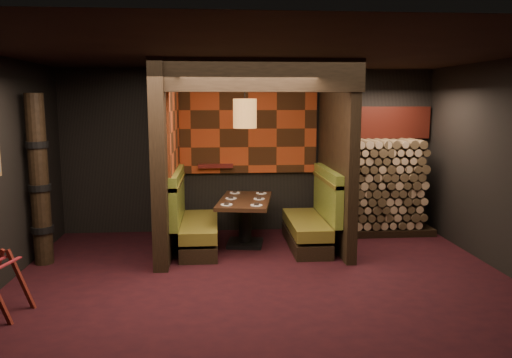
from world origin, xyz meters
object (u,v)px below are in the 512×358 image
Objects in this scene: pendant_lamp at (245,113)px; booth_bench_left at (193,224)px; dining_table at (245,213)px; booth_bench_right at (313,222)px; firewood_stack at (382,187)px; totem_column at (39,181)px.

booth_bench_left is at bearing -174.22° from pendant_lamp.
booth_bench_right is at bearing -7.11° from dining_table.
booth_bench_right is 2.01m from pendant_lamp.
dining_table is at bearing -166.83° from firewood_stack.
totem_column is 1.39× the size of firewood_stack.
totem_column is (-2.09, -0.55, 0.79)m from booth_bench_left.
dining_table is at bearing 172.89° from booth_bench_right.
dining_table is at bearing 90.00° from pendant_lamp.
firewood_stack is at bearing 14.28° from pendant_lamp.
booth_bench_left is 1.04× the size of dining_table.
booth_bench_right reaches higher than dining_table.
booth_bench_left is 1.90m from pendant_lamp.
totem_column is at bearing -172.14° from booth_bench_right.
totem_column is at bearing -167.73° from pendant_lamp.
booth_bench_left is at bearing -167.83° from firewood_stack.
firewood_stack reaches higher than booth_bench_left.
totem_column reaches higher than booth_bench_left.
firewood_stack is (3.25, 0.70, 0.42)m from booth_bench_left.
booth_bench_right is 4.10m from totem_column.
pendant_lamp reaches higher than booth_bench_right.
firewood_stack reaches higher than dining_table.
booth_bench_left is at bearing -170.81° from dining_table.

